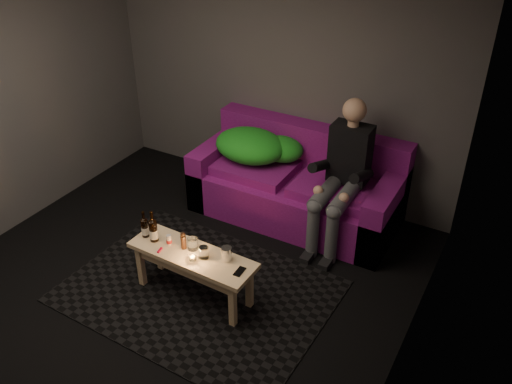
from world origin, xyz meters
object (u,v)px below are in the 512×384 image
steel_cup (226,254)px  person (342,173)px  beer_bottle_b (153,230)px  sofa (298,187)px  coffee_table (193,261)px  beer_bottle_a (145,227)px

steel_cup → person: bearing=71.6°
beer_bottle_b → person: bearing=51.7°
sofa → coffee_table: size_ratio=1.86×
sofa → beer_bottle_b: sofa is taller
person → sofa: bearing=162.0°
sofa → person: 0.69m
beer_bottle_a → beer_bottle_b: bearing=-6.3°
coffee_table → steel_cup: (0.30, 0.07, 0.14)m
person → steel_cup: (-0.45, -1.36, -0.21)m
steel_cup → coffee_table: bearing=-166.5°
person → beer_bottle_b: 1.85m
steel_cup → beer_bottle_b: bearing=-173.1°
coffee_table → beer_bottle_b: bearing=-178.4°
sofa → beer_bottle_b: 1.74m
coffee_table → steel_cup: size_ratio=9.51×
sofa → person: person is taller
beer_bottle_a → steel_cup: (0.79, 0.07, -0.03)m
beer_bottle_b → coffee_table: bearing=1.6°
steel_cup → beer_bottle_a: bearing=-174.9°
person → beer_bottle_b: person is taller
person → coffee_table: 1.66m
sofa → coffee_table: sofa is taller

